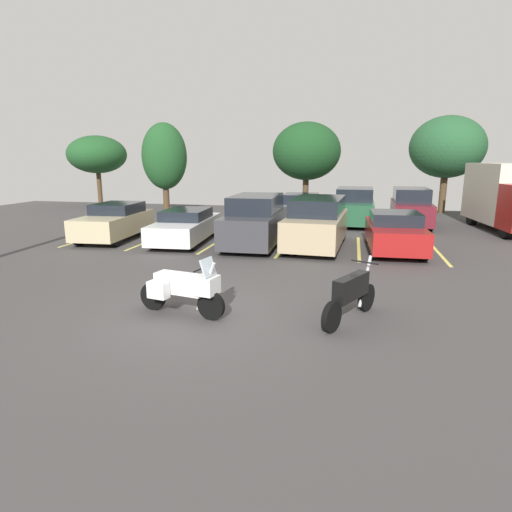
% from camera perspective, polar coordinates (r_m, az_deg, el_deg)
% --- Properties ---
extents(ground, '(44.00, 44.00, 0.10)m').
position_cam_1_polar(ground, '(9.59, -7.88, -8.05)').
color(ground, '#423F3F').
extents(motorcycle_touring, '(2.11, 0.98, 1.33)m').
position_cam_1_polar(motorcycle_touring, '(9.45, -9.56, -4.13)').
color(motorcycle_touring, black).
rests_on(motorcycle_touring, ground).
extents(motorcycle_second, '(1.09, 2.03, 1.26)m').
position_cam_1_polar(motorcycle_second, '(9.23, 12.47, -4.97)').
color(motorcycle_second, black).
rests_on(motorcycle_second, ground).
extents(parking_stripes, '(14.25, 4.75, 0.01)m').
position_cam_1_polar(parking_stripes, '(17.34, -0.71, 1.65)').
color(parking_stripes, '#EAE066').
rests_on(parking_stripes, ground).
extents(car_champagne, '(2.10, 4.44, 1.50)m').
position_cam_1_polar(car_champagne, '(19.19, -18.17, 4.34)').
color(car_champagne, '#C1B289').
rests_on(car_champagne, ground).
extents(car_white, '(2.15, 4.98, 1.32)m').
position_cam_1_polar(car_white, '(17.92, -9.24, 3.96)').
color(car_white, white).
rests_on(car_white, ground).
extents(car_charcoal, '(1.97, 4.71, 1.95)m').
position_cam_1_polar(car_charcoal, '(16.87, -0.12, 4.64)').
color(car_charcoal, '#38383D').
rests_on(car_charcoal, ground).
extents(car_tan, '(2.22, 4.90, 1.89)m').
position_cam_1_polar(car_tan, '(16.69, 8.08, 4.38)').
color(car_tan, tan).
rests_on(car_tan, ground).
extents(car_red, '(2.00, 4.41, 1.44)m').
position_cam_1_polar(car_red, '(16.65, 17.84, 3.05)').
color(car_red, maroon).
rests_on(car_red, ground).
extents(car_far_grey, '(2.02, 4.43, 1.49)m').
position_cam_1_polar(car_far_grey, '(23.39, 5.85, 6.24)').
color(car_far_grey, slate).
rests_on(car_far_grey, ground).
extents(car_far_green, '(2.05, 4.70, 1.86)m').
position_cam_1_polar(car_far_green, '(23.08, 12.86, 6.38)').
color(car_far_green, '#235638').
rests_on(car_far_green, ground).
extents(car_far_maroon, '(1.97, 4.75, 1.87)m').
position_cam_1_polar(car_far_maroon, '(23.54, 19.79, 6.08)').
color(car_far_maroon, maroon).
rests_on(car_far_maroon, ground).
extents(box_truck, '(3.05, 6.33, 3.13)m').
position_cam_1_polar(box_truck, '(23.67, 30.68, 6.82)').
color(box_truck, '#A51E19').
rests_on(box_truck, ground).
extents(tree_rear, '(4.38, 4.38, 5.66)m').
position_cam_1_polar(tree_rear, '(28.82, 6.70, 13.58)').
color(tree_rear, '#4C3823').
rests_on(tree_rear, ground).
extents(tree_far_left, '(4.12, 4.12, 4.96)m').
position_cam_1_polar(tree_far_left, '(33.49, -20.28, 12.46)').
color(tree_far_left, '#4C3823').
rests_on(tree_far_left, ground).
extents(tree_center, '(4.48, 4.48, 5.92)m').
position_cam_1_polar(tree_center, '(29.75, 23.95, 13.00)').
color(tree_center, '#4C3823').
rests_on(tree_center, ground).
extents(tree_center_right, '(2.82, 2.82, 5.56)m').
position_cam_1_polar(tree_center_right, '(28.56, -12.02, 12.74)').
color(tree_center_right, '#4C3823').
rests_on(tree_center_right, ground).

